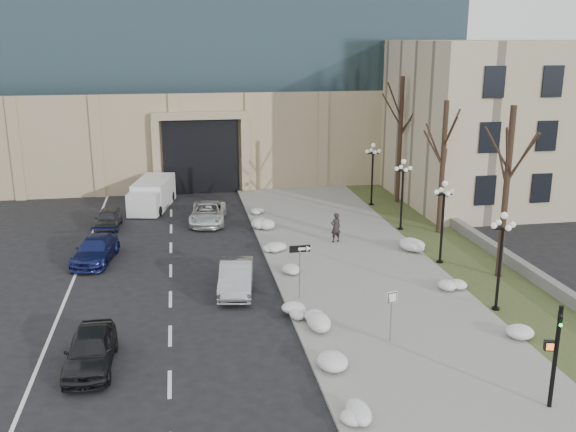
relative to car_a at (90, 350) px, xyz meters
name	(u,v)px	position (x,y,z in m)	size (l,w,h in m)	color
ground	(357,397)	(9.44, -3.78, -0.74)	(160.00, 160.00, 0.00)	black
sidewalk	(349,259)	(12.94, 10.22, -0.68)	(9.00, 40.00, 0.12)	gray
curb	(271,264)	(8.44, 10.22, -0.67)	(0.30, 40.00, 0.14)	gray
grass_strip	(457,253)	(19.44, 10.22, -0.69)	(4.00, 40.00, 0.10)	#3A4623
stone_wall	(474,236)	(21.44, 12.22, -0.39)	(0.50, 30.00, 0.70)	slate
classical_building	(530,118)	(31.44, 24.20, 5.26)	(22.00, 18.12, 12.00)	#C2AE92
car_a	(90,350)	(0.00, 0.00, 0.00)	(1.74, 4.33, 1.48)	black
car_b	(236,277)	(6.18, 6.68, 0.02)	(1.60, 4.58, 1.51)	#939599
car_c	(96,250)	(-1.19, 12.47, -0.05)	(1.93, 4.75, 1.38)	navy
car_d	(208,213)	(5.45, 19.26, -0.05)	(2.28, 4.94, 1.37)	silver
car_e	(108,219)	(-1.12, 19.11, -0.09)	(1.52, 3.78, 1.29)	#2E2E33
pedestrian	(336,227)	(12.89, 13.29, 0.30)	(0.67, 0.44, 1.84)	black
box_truck	(152,195)	(1.60, 24.00, 0.24)	(3.42, 6.70, 2.03)	silver
one_way_sign	(303,255)	(9.23, 4.96, 1.57)	(1.04, 0.28, 2.80)	slate
keep_sign	(392,306)	(11.90, -0.06, 0.95)	(0.48, 0.18, 2.30)	slate
traffic_signal	(554,359)	(15.63, -5.64, 1.16)	(0.65, 0.86, 3.81)	black
snow_clump_a	(351,421)	(8.71, -5.60, -0.44)	(1.10, 1.60, 0.36)	white
snow_clump_b	(320,360)	(8.63, -1.49, -0.44)	(1.10, 1.60, 0.36)	white
snow_clump_c	(296,312)	(8.55, 3.07, -0.44)	(1.10, 1.60, 0.36)	white
snow_clump_d	(286,271)	(8.97, 8.28, -0.44)	(1.10, 1.60, 0.36)	white
snow_clump_e	(270,246)	(8.77, 12.65, -0.44)	(1.10, 1.60, 0.36)	white
snow_clump_f	(261,225)	(8.80, 17.04, -0.44)	(1.10, 1.60, 0.36)	white
snow_clump_g	(256,210)	(8.96, 20.81, -0.44)	(1.10, 1.60, 0.36)	white
snow_clump_h	(518,336)	(17.14, -0.91, -0.44)	(1.10, 1.60, 0.36)	white
snow_clump_i	(453,286)	(16.76, 4.77, -0.44)	(1.10, 1.60, 0.36)	white
snow_clump_j	(415,246)	(17.22, 11.16, -0.44)	(1.10, 1.60, 0.36)	white
snow_clump_k	(312,323)	(9.00, 1.85, -0.44)	(1.10, 1.60, 0.36)	white
snow_clump_l	(416,244)	(17.35, 11.44, -0.44)	(1.10, 1.60, 0.36)	white
lamppost_a	(501,248)	(17.74, 2.22, 2.34)	(1.18, 1.18, 4.76)	black
lamppost_b	(443,211)	(17.74, 8.72, 2.34)	(1.18, 1.18, 4.76)	black
lamppost_c	(403,185)	(17.74, 15.22, 2.34)	(1.18, 1.18, 4.76)	black
lamppost_d	(373,166)	(17.74, 21.72, 2.34)	(1.18, 1.18, 4.76)	black
tree_near	(508,169)	(19.94, 6.22, 5.09)	(3.20, 3.20, 9.00)	black
tree_mid	(444,149)	(19.94, 14.22, 4.77)	(3.20, 3.20, 8.50)	black
tree_far	(401,122)	(19.94, 22.22, 5.41)	(3.20, 3.20, 9.50)	black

